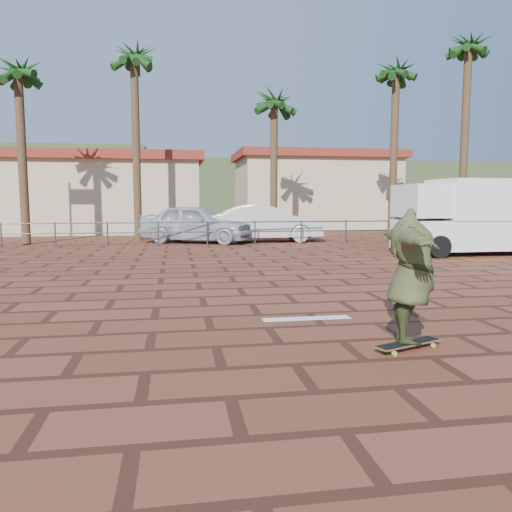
# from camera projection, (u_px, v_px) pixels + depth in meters

# --- Properties ---
(ground) EXTENTS (120.00, 120.00, 0.00)m
(ground) POSITION_uv_depth(u_px,v_px,m) (251.00, 304.00, 8.93)
(ground) COLOR brown
(ground) RESTS_ON ground
(paint_stripe) EXTENTS (1.40, 0.22, 0.01)m
(paint_stripe) POSITION_uv_depth(u_px,v_px,m) (306.00, 318.00, 7.86)
(paint_stripe) COLOR white
(paint_stripe) RESTS_ON ground
(guardrail) EXTENTS (24.06, 0.06, 1.00)m
(guardrail) POSITION_uv_depth(u_px,v_px,m) (207.00, 229.00, 20.62)
(guardrail) COLOR #47494F
(guardrail) RESTS_ON ground
(palm_far_left) EXTENTS (2.40, 2.40, 8.25)m
(palm_far_left) POSITION_uv_depth(u_px,v_px,m) (18.00, 77.00, 20.21)
(palm_far_left) COLOR brown
(palm_far_left) RESTS_ON ground
(palm_left) EXTENTS (2.40, 2.40, 9.45)m
(palm_left) POSITION_uv_depth(u_px,v_px,m) (134.00, 63.00, 22.28)
(palm_left) COLOR brown
(palm_left) RESTS_ON ground
(palm_center) EXTENTS (2.40, 2.40, 7.75)m
(palm_center) POSITION_uv_depth(u_px,v_px,m) (274.00, 106.00, 23.98)
(palm_center) COLOR brown
(palm_center) RESTS_ON ground
(palm_right) EXTENTS (2.40, 2.40, 9.05)m
(palm_right) POSITION_uv_depth(u_px,v_px,m) (396.00, 77.00, 23.25)
(palm_right) COLOR brown
(palm_right) RESTS_ON ground
(palm_far_right) EXTENTS (2.40, 2.40, 10.05)m
(palm_far_right) POSITION_uv_depth(u_px,v_px,m) (468.00, 53.00, 22.65)
(palm_far_right) COLOR brown
(palm_far_right) RESTS_ON ground
(building_west) EXTENTS (12.60, 7.60, 4.50)m
(building_west) POSITION_uv_depth(u_px,v_px,m) (94.00, 193.00, 29.29)
(building_west) COLOR beige
(building_west) RESTS_ON ground
(building_east) EXTENTS (10.60, 6.60, 5.00)m
(building_east) POSITION_uv_depth(u_px,v_px,m) (315.00, 190.00, 33.46)
(building_east) COLOR beige
(building_east) RESTS_ON ground
(hill_front) EXTENTS (70.00, 18.00, 6.00)m
(hill_front) POSITION_uv_depth(u_px,v_px,m) (186.00, 190.00, 57.64)
(hill_front) COLOR #384C28
(hill_front) RESTS_ON ground
(hill_back) EXTENTS (35.00, 14.00, 8.00)m
(hill_back) POSITION_uv_depth(u_px,v_px,m) (0.00, 182.00, 59.90)
(hill_back) COLOR #384C28
(hill_back) RESTS_ON ground
(longboard) EXTENTS (0.99, 0.55, 0.10)m
(longboard) POSITION_uv_depth(u_px,v_px,m) (408.00, 344.00, 6.21)
(longboard) COLOR olive
(longboard) RESTS_ON ground
(skateboarder) EXTENTS (0.97, 2.12, 1.67)m
(skateboarder) POSITION_uv_depth(u_px,v_px,m) (411.00, 276.00, 6.12)
(skateboarder) COLOR #3F4726
(skateboarder) RESTS_ON longboard
(campervan) EXTENTS (4.95, 2.18, 2.56)m
(campervan) POSITION_uv_depth(u_px,v_px,m) (471.00, 215.00, 17.14)
(campervan) COLOR white
(campervan) RESTS_ON ground
(car_silver) EXTENTS (5.31, 3.90, 1.68)m
(car_silver) POSITION_uv_depth(u_px,v_px,m) (197.00, 224.00, 21.83)
(car_silver) COLOR #B8BAC0
(car_silver) RESTS_ON ground
(car_white) EXTENTS (5.11, 1.91, 1.67)m
(car_white) POSITION_uv_depth(u_px,v_px,m) (265.00, 223.00, 22.39)
(car_white) COLOR silver
(car_white) RESTS_ON ground
(street_sign) EXTENTS (0.38, 0.20, 1.99)m
(street_sign) POSITION_uv_depth(u_px,v_px,m) (483.00, 212.00, 20.36)
(street_sign) COLOR gray
(street_sign) RESTS_ON ground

